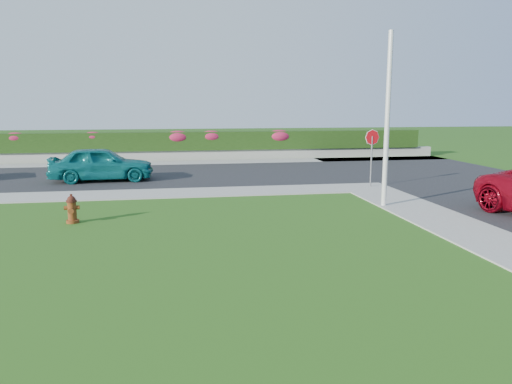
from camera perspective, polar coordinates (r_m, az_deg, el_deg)
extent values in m
plane|color=black|center=(10.40, -5.43, -8.75)|extent=(120.00, 120.00, 0.00)
cube|color=black|center=(24.45, -19.71, 1.61)|extent=(26.00, 8.00, 0.04)
cube|color=gray|center=(19.85, -25.02, -0.57)|extent=(24.00, 2.00, 0.04)
cube|color=gray|center=(20.61, 12.40, 0.50)|extent=(2.00, 2.00, 0.04)
cube|color=gray|center=(29.02, -10.21, 3.28)|extent=(34.00, 2.00, 0.04)
cube|color=gray|center=(30.48, -10.20, 4.13)|extent=(34.00, 0.40, 0.60)
cube|color=black|center=(30.51, -10.25, 5.73)|extent=(32.00, 0.90, 1.10)
cylinder|color=#4E220C|center=(15.18, -20.21, -3.17)|extent=(0.36, 0.36, 0.08)
cylinder|color=#4E220C|center=(15.11, -20.28, -2.00)|extent=(0.24, 0.24, 0.55)
cylinder|color=black|center=(15.06, -20.34, -0.99)|extent=(0.29, 0.29, 0.05)
sphere|color=black|center=(15.05, -20.35, -0.87)|extent=(0.24, 0.24, 0.24)
cylinder|color=black|center=(15.03, -20.38, -0.36)|extent=(0.07, 0.07, 0.07)
cylinder|color=#4E220C|center=(15.12, -20.89, -1.71)|extent=(0.11, 0.12, 0.12)
cylinder|color=#4E220C|center=(15.07, -19.71, -1.67)|extent=(0.11, 0.12, 0.12)
cylinder|color=#4E220C|center=(14.95, -20.37, -2.05)|extent=(0.16, 0.13, 0.16)
imported|color=#0E696C|center=(22.71, -17.25, 3.10)|extent=(4.47, 2.00, 1.49)
cylinder|color=silver|center=(16.73, 14.78, 7.87)|extent=(0.16, 0.16, 5.62)
cylinder|color=slate|center=(20.73, 13.04, 3.37)|extent=(0.06, 0.06, 2.07)
cylinder|color=red|center=(20.65, 13.14, 6.10)|extent=(0.60, 0.13, 0.60)
cylinder|color=white|center=(20.65, 13.14, 6.10)|extent=(0.63, 0.12, 0.64)
ellipsoid|color=#BE204A|center=(31.62, -25.79, 5.61)|extent=(1.22, 0.78, 0.61)
ellipsoid|color=#BE204A|center=(30.72, -18.14, 6.03)|extent=(1.15, 0.74, 0.57)
ellipsoid|color=#BE204A|center=(30.40, -8.95, 6.24)|extent=(1.49, 0.96, 0.74)
ellipsoid|color=#BE204A|center=(30.49, -5.13, 6.37)|extent=(1.38, 0.89, 0.69)
ellipsoid|color=#BE204A|center=(31.10, 2.66, 6.41)|extent=(1.55, 0.99, 0.77)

